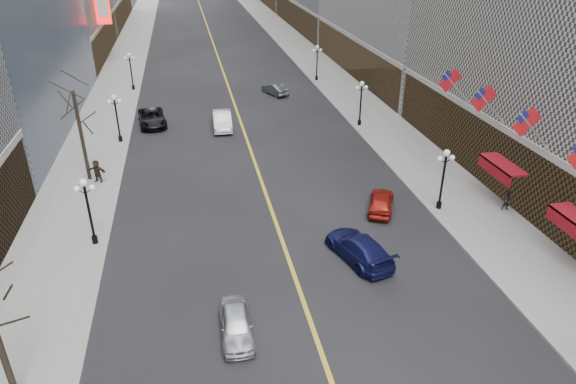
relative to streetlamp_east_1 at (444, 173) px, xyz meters
name	(u,v)px	position (x,y,z in m)	size (l,w,h in m)	color
sidewalk_east	(325,72)	(2.20, 40.00, -2.83)	(6.00, 230.00, 0.15)	gray
sidewalk_west	(119,83)	(-25.80, 40.00, -2.83)	(6.00, 230.00, 0.15)	gray
lane_line	(220,61)	(-11.80, 50.00, -2.89)	(0.25, 200.00, 0.02)	gold
streetlamp_east_1	(444,173)	(0.00, 0.00, 0.00)	(1.26, 0.44, 4.52)	black
streetlamp_east_2	(361,99)	(0.00, 18.00, 0.00)	(1.26, 0.44, 4.52)	black
streetlamp_east_3	(317,59)	(0.00, 36.00, 0.00)	(1.26, 0.44, 4.52)	black
streetlamp_west_1	(88,205)	(-23.60, 0.00, 0.00)	(1.26, 0.44, 4.52)	black
streetlamp_west_2	(116,113)	(-23.60, 18.00, 0.00)	(1.26, 0.44, 4.52)	black
streetlamp_west_3	(131,67)	(-23.60, 36.00, 0.00)	(1.26, 0.44, 4.52)	black
flag_3	(529,124)	(3.51, -3.00, 4.39)	(2.87, 0.12, 2.87)	#B2B2B7
flag_4	(486,101)	(3.51, 2.00, 4.39)	(2.87, 0.12, 2.87)	#B2B2B7
flag_5	(452,82)	(3.51, 7.00, 4.39)	(2.87, 0.12, 2.87)	#B2B2B7
awning_c	(500,166)	(4.30, 0.00, 0.18)	(1.40, 4.00, 0.93)	maroon
tree_west_far	(76,105)	(-25.30, 10.00, 3.34)	(3.60, 3.60, 7.92)	#2D231C
car_nb_near	(236,324)	(-15.62, -9.96, -2.23)	(1.59, 3.95, 1.34)	#B8BAC1
car_nb_mid	(222,120)	(-13.80, 20.14, -2.06)	(1.78, 5.11, 1.69)	silver
car_nb_far	(152,118)	(-20.80, 22.52, -2.13)	(2.57, 5.58, 1.55)	black
car_sb_near	(359,248)	(-7.59, -4.75, -2.12)	(2.19, 5.38, 1.56)	#14164D
car_sb_mid	(381,201)	(-4.11, 0.75, -2.19)	(1.68, 4.17, 1.42)	maroon
car_sb_far	(275,89)	(-6.52, 30.84, -2.22)	(1.44, 4.12, 1.36)	#434649
ped_east_walk	(508,201)	(4.60, -1.25, -2.00)	(0.73, 0.40, 1.51)	black
ped_west_far	(97,171)	(-24.53, 9.30, -1.84)	(1.69, 0.49, 1.83)	black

